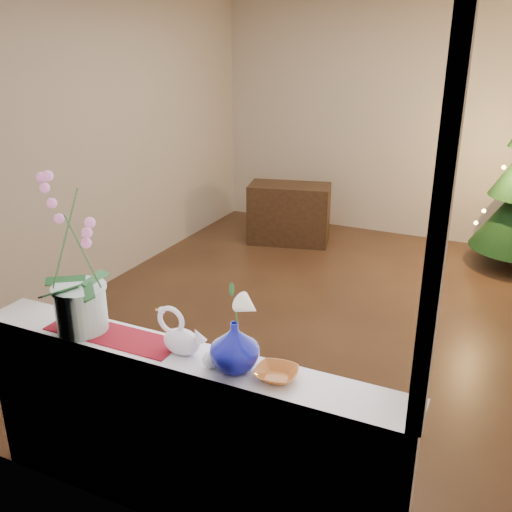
{
  "coord_description": "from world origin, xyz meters",
  "views": [
    {
      "loc": [
        1.29,
        -4.27,
        2.27
      ],
      "look_at": [
        -0.07,
        -1.4,
        1.05
      ],
      "focal_mm": 40.0,
      "sensor_mm": 36.0,
      "label": 1
    }
  ],
  "objects_px": {
    "paperweight": "(211,360)",
    "side_table": "(289,214)",
    "orchid_pot": "(75,256)",
    "blue_vase": "(235,343)",
    "swan": "(181,332)",
    "amber_dish": "(276,375)"
  },
  "relations": [
    {
      "from": "swan",
      "to": "blue_vase",
      "type": "height_order",
      "value": "blue_vase"
    },
    {
      "from": "side_table",
      "to": "amber_dish",
      "type": "bearing_deg",
      "value": -82.47
    },
    {
      "from": "side_table",
      "to": "paperweight",
      "type": "bearing_deg",
      "value": -86.34
    },
    {
      "from": "paperweight",
      "to": "amber_dish",
      "type": "distance_m",
      "value": 0.3
    },
    {
      "from": "swan",
      "to": "orchid_pot",
      "type": "bearing_deg",
      "value": 173.62
    },
    {
      "from": "swan",
      "to": "paperweight",
      "type": "height_order",
      "value": "swan"
    },
    {
      "from": "orchid_pot",
      "to": "blue_vase",
      "type": "relative_size",
      "value": 3.02
    },
    {
      "from": "orchid_pot",
      "to": "blue_vase",
      "type": "distance_m",
      "value": 0.88
    },
    {
      "from": "orchid_pot",
      "to": "paperweight",
      "type": "bearing_deg",
      "value": -2.24
    },
    {
      "from": "blue_vase",
      "to": "side_table",
      "type": "height_order",
      "value": "blue_vase"
    },
    {
      "from": "paperweight",
      "to": "orchid_pot",
      "type": "bearing_deg",
      "value": 177.76
    },
    {
      "from": "paperweight",
      "to": "side_table",
      "type": "height_order",
      "value": "paperweight"
    },
    {
      "from": "orchid_pot",
      "to": "swan",
      "type": "distance_m",
      "value": 0.62
    },
    {
      "from": "blue_vase",
      "to": "side_table",
      "type": "bearing_deg",
      "value": 108.89
    },
    {
      "from": "swan",
      "to": "blue_vase",
      "type": "xyz_separation_m",
      "value": [
        0.28,
        -0.02,
        0.02
      ]
    },
    {
      "from": "paperweight",
      "to": "side_table",
      "type": "distance_m",
      "value": 4.3
    },
    {
      "from": "amber_dish",
      "to": "orchid_pot",
      "type": "bearing_deg",
      "value": -179.27
    },
    {
      "from": "blue_vase",
      "to": "paperweight",
      "type": "bearing_deg",
      "value": -159.78
    },
    {
      "from": "side_table",
      "to": "swan",
      "type": "bearing_deg",
      "value": -88.51
    },
    {
      "from": "blue_vase",
      "to": "paperweight",
      "type": "relative_size",
      "value": 3.36
    },
    {
      "from": "swan",
      "to": "amber_dish",
      "type": "xyz_separation_m",
      "value": [
        0.47,
        -0.01,
        -0.09
      ]
    },
    {
      "from": "orchid_pot",
      "to": "blue_vase",
      "type": "xyz_separation_m",
      "value": [
        0.84,
        0.01,
        -0.26
      ]
    }
  ]
}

